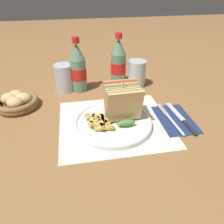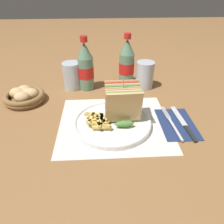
# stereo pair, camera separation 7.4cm
# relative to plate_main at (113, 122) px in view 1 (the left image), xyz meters

# --- Properties ---
(ground_plane) EXTENTS (4.00, 4.00, 0.00)m
(ground_plane) POSITION_rel_plate_main_xyz_m (0.02, -0.02, -0.01)
(ground_plane) COLOR olive
(placemat) EXTENTS (0.38, 0.34, 0.00)m
(placemat) POSITION_rel_plate_main_xyz_m (0.01, 0.01, -0.01)
(placemat) COLOR silver
(placemat) RESTS_ON ground_plane
(plate_main) EXTENTS (0.27, 0.27, 0.02)m
(plate_main) POSITION_rel_plate_main_xyz_m (0.00, 0.00, 0.00)
(plate_main) COLOR white
(plate_main) RESTS_ON ground_plane
(club_sandwich) EXTENTS (0.12, 0.12, 0.15)m
(club_sandwich) POSITION_rel_plate_main_xyz_m (0.04, 0.02, 0.06)
(club_sandwich) COLOR tan
(club_sandwich) RESTS_ON plate_main
(fries_pile) EXTENTS (0.10, 0.09, 0.02)m
(fries_pile) POSITION_rel_plate_main_xyz_m (-0.04, -0.01, 0.02)
(fries_pile) COLOR #E0B756
(fries_pile) RESTS_ON plate_main
(napkin) EXTENTS (0.12, 0.19, 0.00)m
(napkin) POSITION_rel_plate_main_xyz_m (0.22, -0.01, -0.01)
(napkin) COLOR navy
(napkin) RESTS_ON ground_plane
(fork) EXTENTS (0.03, 0.20, 0.01)m
(fork) POSITION_rel_plate_main_xyz_m (0.20, -0.03, -0.00)
(fork) COLOR silver
(fork) RESTS_ON napkin
(knife) EXTENTS (0.03, 0.20, 0.00)m
(knife) POSITION_rel_plate_main_xyz_m (0.24, -0.01, -0.00)
(knife) COLOR black
(knife) RESTS_ON napkin
(coke_bottle_near) EXTENTS (0.07, 0.07, 0.23)m
(coke_bottle_near) POSITION_rel_plate_main_xyz_m (-0.10, 0.28, 0.09)
(coke_bottle_near) COLOR slate
(coke_bottle_near) RESTS_ON ground_plane
(coke_bottle_far) EXTENTS (0.07, 0.07, 0.23)m
(coke_bottle_far) POSITION_rel_plate_main_xyz_m (0.08, 0.32, 0.09)
(coke_bottle_far) COLOR slate
(coke_bottle_far) RESTS_ON ground_plane
(glass_near) EXTENTS (0.08, 0.08, 0.12)m
(glass_near) POSITION_rel_plate_main_xyz_m (0.16, 0.28, 0.04)
(glass_near) COLOR silver
(glass_near) RESTS_ON ground_plane
(glass_far) EXTENTS (0.08, 0.08, 0.12)m
(glass_far) POSITION_rel_plate_main_xyz_m (-0.16, 0.29, 0.04)
(glass_far) COLOR silver
(glass_far) RESTS_ON ground_plane
(bread_basket) EXTENTS (0.16, 0.16, 0.06)m
(bread_basket) POSITION_rel_plate_main_xyz_m (-0.34, 0.18, 0.01)
(bread_basket) COLOR olive
(bread_basket) RESTS_ON ground_plane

